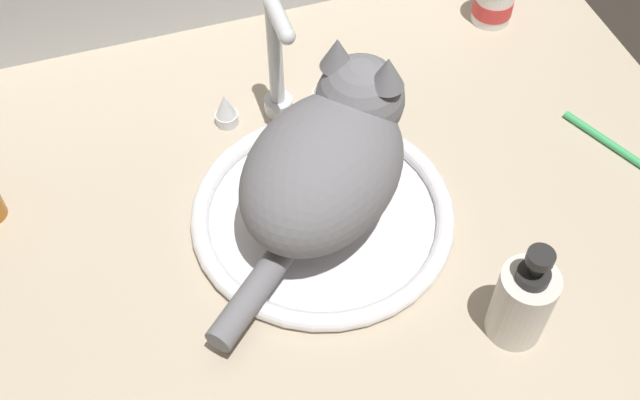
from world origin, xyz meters
The scene contains 6 objects.
countertop centered at (0.00, 0.00, 1.50)cm, with size 106.69×80.06×3.00cm, color #B7A88E.
sink_basin centered at (-0.35, -0.62, 4.00)cm, with size 32.88×32.88×2.30cm.
faucet centered at (-0.35, 18.63, 10.50)cm, with size 17.26×9.44×19.70cm.
cat centered at (1.14, 0.73, 12.99)cm, with size 32.14×30.46×18.41cm.
soap_pump_bottle centered at (15.71, -21.78, 8.62)cm, with size 6.40×6.40×14.88cm.
toothbrush centered at (41.48, -2.98, 3.62)cm, with size 8.26×17.02×1.70cm.
Camera 1 is at (-18.15, -55.08, 81.40)cm, focal length 43.47 mm.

